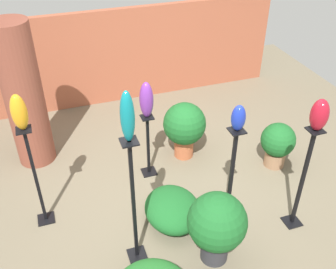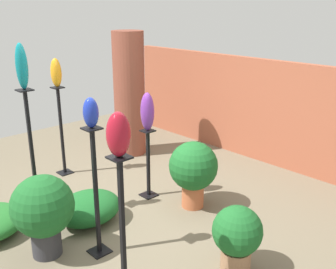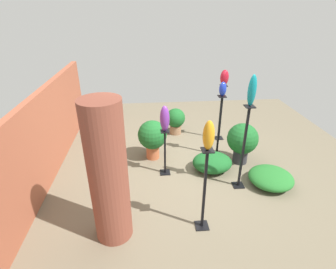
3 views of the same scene
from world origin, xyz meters
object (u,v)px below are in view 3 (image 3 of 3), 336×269
art_vase_violet (165,119)px  art_vase_teal (252,91)px  pedestal_ruby (221,115)px  art_vase_cobalt (223,89)px  potted_plant_back_center (152,136)px  pedestal_amber (204,194)px  brick_pillar (108,175)px  art_vase_ruby (224,78)px  pedestal_violet (165,155)px  pedestal_teal (243,152)px  potted_plant_near_pillar (242,140)px  art_vase_amber (209,135)px  potted_plant_mid_right (176,120)px  pedestal_cobalt (219,129)px

art_vase_violet → art_vase_teal: size_ratio=0.97×
pedestal_ruby → art_vase_teal: 2.27m
art_vase_cobalt → potted_plant_back_center: bearing=90.3°
art_vase_cobalt → pedestal_amber: bearing=159.7°
brick_pillar → art_vase_ruby: bearing=-39.2°
pedestal_violet → art_vase_violet: size_ratio=1.89×
pedestal_violet → pedestal_teal: bearing=-112.0°
potted_plant_near_pillar → art_vase_cobalt: bearing=49.7°
art_vase_ruby → art_vase_teal: (-1.92, 0.14, 0.28)m
art_vase_amber → potted_plant_near_pillar: (1.73, -1.18, -1.03)m
art_vase_amber → art_vase_violet: 1.57m
art_vase_cobalt → art_vase_ruby: 0.81m
pedestal_teal → potted_plant_mid_right: (2.31, 0.91, -0.34)m
pedestal_violet → art_vase_amber: art_vase_amber is taller
pedestal_teal → art_vase_cobalt: 1.40m
brick_pillar → art_vase_ruby: 3.71m
potted_plant_mid_right → art_vase_teal: bearing=-158.4°
brick_pillar → art_vase_violet: brick_pillar is taller
pedestal_cobalt → art_vase_teal: (-1.15, -0.11, 1.20)m
art_vase_cobalt → potted_plant_mid_right: (1.16, 0.80, -1.13)m
pedestal_amber → art_vase_cobalt: art_vase_cobalt is taller
pedestal_ruby → art_vase_ruby: 0.92m
pedestal_teal → art_vase_amber: 1.51m
potted_plant_near_pillar → potted_plant_back_center: bearing=79.5°
pedestal_teal → potted_plant_back_center: (1.15, 1.55, -0.21)m
art_vase_violet → potted_plant_near_pillar: art_vase_violet is taller
pedestal_cobalt → potted_plant_mid_right: (1.16, 0.80, -0.24)m
pedestal_teal → potted_plant_mid_right: bearing=21.6°
pedestal_violet → art_vase_ruby: size_ratio=2.63×
art_vase_amber → potted_plant_mid_right: (3.23, 0.03, -1.16)m
art_vase_amber → art_vase_violet: size_ratio=0.83×
potted_plant_back_center → potted_plant_mid_right: potted_plant_back_center is taller
art_vase_ruby → potted_plant_near_pillar: bearing=-172.0°
art_vase_amber → art_vase_ruby: art_vase_amber is taller
pedestal_violet → brick_pillar: bearing=149.7°
pedestal_violet → art_vase_teal: art_vase_teal is taller
pedestal_ruby → art_vase_teal: art_vase_teal is taller
art_vase_amber → potted_plant_near_pillar: size_ratio=0.47×
pedestal_violet → potted_plant_back_center: 0.66m
art_vase_amber → art_vase_violet: bearing=17.0°
pedestal_teal → art_vase_teal: size_ratio=3.10×
brick_pillar → pedestal_ruby: bearing=-39.2°
pedestal_amber → art_vase_ruby: bearing=-19.7°
art_vase_amber → art_vase_teal: (0.92, -0.88, 0.28)m
brick_pillar → pedestal_amber: brick_pillar is taller
potted_plant_back_center → pedestal_cobalt: bearing=-89.7°
pedestal_teal → potted_plant_back_center: bearing=53.5°
potted_plant_mid_right → pedestal_amber: bearing=-179.4°
pedestal_teal → potted_plant_back_center: 1.93m
pedestal_amber → art_vase_amber: bearing=-178.2°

